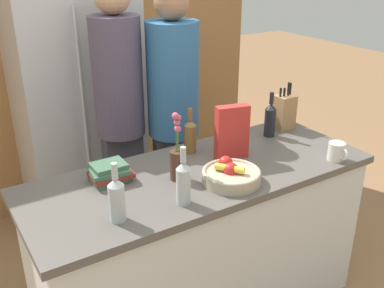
% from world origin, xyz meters
% --- Properties ---
extents(kitchen_island, '(1.82, 0.71, 0.90)m').
position_xyz_m(kitchen_island, '(0.00, 0.00, 0.45)').
color(kitchen_island, silver).
rests_on(kitchen_island, ground_plane).
extents(back_wall_wood, '(3.02, 0.12, 2.60)m').
position_xyz_m(back_wall_wood, '(0.00, 1.69, 1.30)').
color(back_wall_wood, '#9E6B3D').
rests_on(back_wall_wood, ground_plane).
extents(refrigerator, '(0.82, 0.62, 1.99)m').
position_xyz_m(refrigerator, '(-0.19, 1.33, 1.00)').
color(refrigerator, '#B7B7BC').
rests_on(refrigerator, ground_plane).
extents(fruit_bowl, '(0.29, 0.29, 0.10)m').
position_xyz_m(fruit_bowl, '(0.06, -0.17, 0.94)').
color(fruit_bowl, tan).
rests_on(fruit_bowl, kitchen_island).
extents(knife_block, '(0.12, 0.10, 0.30)m').
position_xyz_m(knife_block, '(0.77, 0.23, 1.01)').
color(knife_block, '#A87A4C').
rests_on(knife_block, kitchen_island).
extents(flower_vase, '(0.08, 0.08, 0.35)m').
position_xyz_m(flower_vase, '(-0.14, -0.01, 1.01)').
color(flower_vase, '#4C2D1E').
rests_on(flower_vase, kitchen_island).
extents(cereal_box, '(0.19, 0.10, 0.30)m').
position_xyz_m(cereal_box, '(0.23, 0.05, 1.05)').
color(cereal_box, red).
rests_on(cereal_box, kitchen_island).
extents(coffee_mug, '(0.09, 0.13, 0.10)m').
position_xyz_m(coffee_mug, '(0.69, -0.27, 0.95)').
color(coffee_mug, silver).
rests_on(coffee_mug, kitchen_island).
extents(book_stack, '(0.21, 0.16, 0.09)m').
position_xyz_m(book_stack, '(-0.43, 0.15, 0.95)').
color(book_stack, '#3D6047').
rests_on(book_stack, kitchen_island).
extents(bottle_oil, '(0.07, 0.07, 0.26)m').
position_xyz_m(bottle_oil, '(0.08, 0.23, 1.00)').
color(bottle_oil, brown).
rests_on(bottle_oil, kitchen_island).
extents(bottle_vinegar, '(0.07, 0.07, 0.27)m').
position_xyz_m(bottle_vinegar, '(-0.24, -0.22, 1.01)').
color(bottle_vinegar, '#B2BCC1').
rests_on(bottle_vinegar, kitchen_island).
extents(bottle_wine, '(0.07, 0.07, 0.27)m').
position_xyz_m(bottle_wine, '(0.61, 0.18, 1.01)').
color(bottle_wine, black).
rests_on(bottle_wine, kitchen_island).
extents(bottle_water, '(0.07, 0.07, 0.27)m').
position_xyz_m(bottle_water, '(-0.54, -0.19, 1.01)').
color(bottle_water, '#B2BCC1').
rests_on(bottle_water, kitchen_island).
extents(person_at_sink, '(0.30, 0.30, 1.81)m').
position_xyz_m(person_at_sink, '(-0.10, 0.77, 1.04)').
color(person_at_sink, '#383842').
rests_on(person_at_sink, ground_plane).
extents(person_in_blue, '(0.32, 0.32, 1.76)m').
position_xyz_m(person_in_blue, '(0.20, 0.63, 1.00)').
color(person_in_blue, '#383842').
rests_on(person_in_blue, ground_plane).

